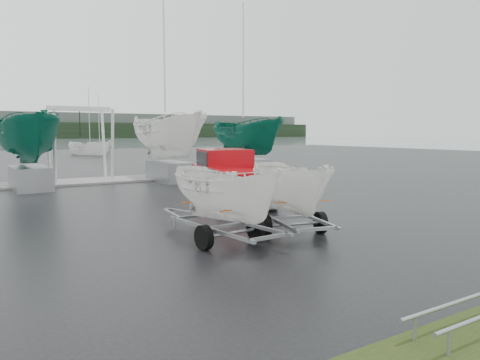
% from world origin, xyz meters
% --- Properties ---
extents(ground_plane, '(120.00, 120.00, 0.00)m').
position_xyz_m(ground_plane, '(0.00, 0.00, 0.00)').
color(ground_plane, black).
rests_on(ground_plane, ground).
extents(dock, '(30.00, 3.00, 0.12)m').
position_xyz_m(dock, '(0.00, 13.00, 0.05)').
color(dock, gray).
rests_on(dock, ground).
extents(pickup_truck, '(3.76, 6.51, 2.05)m').
position_xyz_m(pickup_truck, '(5.46, 3.16, 1.07)').
color(pickup_truck, '#97080E').
rests_on(pickup_truck, ground).
extents(trailer_hitched, '(2.15, 3.79, 4.46)m').
position_xyz_m(trailer_hitched, '(3.58, -3.17, 2.43)').
color(trailer_hitched, gray).
rests_on(trailer_hitched, ground).
extents(trailer_parked, '(1.82, 3.69, 4.42)m').
position_xyz_m(trailer_parked, '(1.51, -3.19, 2.41)').
color(trailer_parked, gray).
rests_on(trailer_parked, ground).
extents(boat_hoist, '(3.30, 2.18, 4.12)m').
position_xyz_m(boat_hoist, '(2.05, 13.00, 2.67)').
color(boat_hoist, silver).
rests_on(boat_hoist, ground).
extents(keelboat_1, '(2.53, 3.20, 7.83)m').
position_xyz_m(keelboat_1, '(-0.82, 11.20, 4.02)').
color(keelboat_1, gray).
rests_on(keelboat_1, ground).
extents(keelboat_2, '(2.67, 3.20, 10.85)m').
position_xyz_m(keelboat_2, '(6.37, 11.00, 4.26)').
color(keelboat_2, gray).
rests_on(keelboat_2, ground).
extents(keelboat_3, '(2.48, 3.20, 10.66)m').
position_xyz_m(keelboat_3, '(11.80, 11.30, 3.95)').
color(keelboat_3, gray).
rests_on(keelboat_3, ground).
extents(moored_boat_2, '(3.50, 3.54, 11.53)m').
position_xyz_m(moored_boat_2, '(10.70, 43.39, 0.00)').
color(moored_boat_2, silver).
rests_on(moored_boat_2, ground).
extents(moored_boat_3, '(2.54, 2.59, 10.89)m').
position_xyz_m(moored_boat_3, '(14.48, 52.58, 0.01)').
color(moored_boat_3, silver).
rests_on(moored_boat_3, ground).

